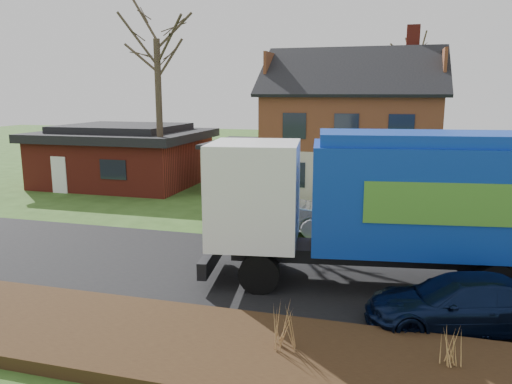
# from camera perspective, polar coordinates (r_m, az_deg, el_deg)

# --- Properties ---
(ground) EXTENTS (120.00, 120.00, 0.00)m
(ground) POSITION_cam_1_polar(r_m,az_deg,el_deg) (16.38, -0.85, -8.93)
(ground) COLOR #2F4E1A
(ground) RESTS_ON ground
(road) EXTENTS (80.00, 7.00, 0.02)m
(road) POSITION_cam_1_polar(r_m,az_deg,el_deg) (16.37, -0.85, -8.90)
(road) COLOR black
(road) RESTS_ON ground
(mulch_verge) EXTENTS (80.00, 3.50, 0.30)m
(mulch_verge) POSITION_cam_1_polar(r_m,az_deg,el_deg) (11.77, -8.53, -16.78)
(mulch_verge) COLOR black
(mulch_verge) RESTS_ON ground
(main_house) EXTENTS (12.95, 8.95, 9.26)m
(main_house) POSITION_cam_1_polar(r_m,az_deg,el_deg) (28.83, 9.98, 7.90)
(main_house) COLOR beige
(main_house) RESTS_ON ground
(ranch_house) EXTENTS (9.80, 8.20, 3.70)m
(ranch_house) POSITION_cam_1_polar(r_m,az_deg,el_deg) (32.43, -14.84, 4.12)
(ranch_house) COLOR maroon
(ranch_house) RESTS_ON ground
(garbage_truck) EXTENTS (10.94, 4.37, 4.56)m
(garbage_truck) POSITION_cam_1_polar(r_m,az_deg,el_deg) (15.07, 15.77, -0.74)
(garbage_truck) COLOR black
(garbage_truck) RESTS_ON ground
(silver_sedan) EXTENTS (5.50, 2.98, 1.72)m
(silver_sedan) POSITION_cam_1_polar(r_m,az_deg,el_deg) (20.44, 1.93, -2.29)
(silver_sedan) COLOR #B2B6BB
(silver_sedan) RESTS_ON ground
(navy_wagon) EXTENTS (4.88, 2.92, 1.32)m
(navy_wagon) POSITION_cam_1_polar(r_m,az_deg,el_deg) (13.32, 22.38, -11.65)
(navy_wagon) COLOR black
(navy_wagon) RESTS_ON ground
(tree_front_west) EXTENTS (3.94, 3.94, 11.70)m
(tree_front_west) POSITION_cam_1_polar(r_m,az_deg,el_deg) (27.87, -11.42, 19.31)
(tree_front_west) COLOR #423728
(tree_front_west) RESTS_ON ground
(tree_back) EXTENTS (3.29, 3.29, 10.41)m
(tree_back) POSITION_cam_1_polar(r_m,az_deg,el_deg) (37.77, 17.96, 15.37)
(tree_back) COLOR #453629
(tree_back) RESTS_ON ground
(grass_clump_mid) EXTENTS (0.36, 0.29, 1.00)m
(grass_clump_mid) POSITION_cam_1_polar(r_m,az_deg,el_deg) (10.99, 3.35, -15.02)
(grass_clump_mid) COLOR #996F43
(grass_clump_mid) RESTS_ON mulch_verge
(grass_clump_east) EXTENTS (0.31, 0.26, 0.79)m
(grass_clump_east) POSITION_cam_1_polar(r_m,az_deg,el_deg) (11.13, 21.38, -16.06)
(grass_clump_east) COLOR tan
(grass_clump_east) RESTS_ON mulch_verge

